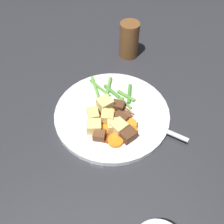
# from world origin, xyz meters

# --- Properties ---
(ground_plane) EXTENTS (3.00, 3.00, 0.00)m
(ground_plane) POSITION_xyz_m (0.00, 0.00, 0.00)
(ground_plane) COLOR #2D2D33
(dinner_plate) EXTENTS (0.27, 0.27, 0.01)m
(dinner_plate) POSITION_xyz_m (0.00, 0.00, 0.01)
(dinner_plate) COLOR white
(dinner_plate) RESTS_ON ground_plane
(stew_sauce) EXTENTS (0.11, 0.11, 0.00)m
(stew_sauce) POSITION_xyz_m (0.04, -0.01, 0.01)
(stew_sauce) COLOR brown
(stew_sauce) RESTS_ON dinner_plate
(carrot_slice_0) EXTENTS (0.04, 0.04, 0.01)m
(carrot_slice_0) POSITION_xyz_m (0.05, 0.03, 0.02)
(carrot_slice_0) COLOR orange
(carrot_slice_0) RESTS_ON dinner_plate
(carrot_slice_1) EXTENTS (0.05, 0.05, 0.01)m
(carrot_slice_1) POSITION_xyz_m (0.08, -0.01, 0.02)
(carrot_slice_1) COLOR orange
(carrot_slice_1) RESTS_ON dinner_plate
(carrot_slice_2) EXTENTS (0.04, 0.04, 0.01)m
(carrot_slice_2) POSITION_xyz_m (0.05, -0.03, 0.02)
(carrot_slice_2) COLOR orange
(carrot_slice_2) RESTS_ON dinner_plate
(carrot_slice_3) EXTENTS (0.04, 0.04, 0.01)m
(carrot_slice_3) POSITION_xyz_m (0.07, 0.03, 0.02)
(carrot_slice_3) COLOR orange
(carrot_slice_3) RESTS_ON dinner_plate
(carrot_slice_4) EXTENTS (0.04, 0.04, 0.01)m
(carrot_slice_4) POSITION_xyz_m (0.01, -0.01, 0.02)
(carrot_slice_4) COLOR orange
(carrot_slice_4) RESTS_ON dinner_plate
(potato_chunk_0) EXTENTS (0.03, 0.04, 0.03)m
(potato_chunk_0) POSITION_xyz_m (0.04, -0.05, 0.03)
(potato_chunk_0) COLOR #E5CC7A
(potato_chunk_0) RESTS_ON dinner_plate
(potato_chunk_1) EXTENTS (0.04, 0.04, 0.03)m
(potato_chunk_1) POSITION_xyz_m (0.02, -0.02, 0.03)
(potato_chunk_1) COLOR #DBBC6B
(potato_chunk_1) RESTS_ON dinner_plate
(potato_chunk_2) EXTENTS (0.04, 0.04, 0.03)m
(potato_chunk_2) POSITION_xyz_m (-0.01, -0.01, 0.03)
(potato_chunk_2) COLOR #E5CC7A
(potato_chunk_2) RESTS_ON dinner_plate
(potato_chunk_3) EXTENTS (0.03, 0.03, 0.02)m
(potato_chunk_3) POSITION_xyz_m (0.05, -0.01, 0.03)
(potato_chunk_3) COLOR #DBBC6B
(potato_chunk_3) RESTS_ON dinner_plate
(potato_chunk_4) EXTENTS (0.03, 0.03, 0.03)m
(potato_chunk_4) POSITION_xyz_m (0.01, -0.05, 0.03)
(potato_chunk_4) COLOR #DBBC6B
(potato_chunk_4) RESTS_ON dinner_plate
(potato_chunk_5) EXTENTS (0.04, 0.04, 0.03)m
(potato_chunk_5) POSITION_xyz_m (0.06, -0.00, 0.03)
(potato_chunk_5) COLOR #E5CC7A
(potato_chunk_5) RESTS_ON dinner_plate
(meat_chunk_0) EXTENTS (0.03, 0.04, 0.02)m
(meat_chunk_0) POSITION_xyz_m (-0.01, 0.02, 0.02)
(meat_chunk_0) COLOR #56331E
(meat_chunk_0) RESTS_ON dinner_plate
(meat_chunk_1) EXTENTS (0.04, 0.04, 0.02)m
(meat_chunk_1) POSITION_xyz_m (0.08, 0.01, 0.02)
(meat_chunk_1) COLOR #56331E
(meat_chunk_1) RESTS_ON dinner_plate
(meat_chunk_2) EXTENTS (0.04, 0.04, 0.02)m
(meat_chunk_2) POSITION_xyz_m (0.04, 0.01, 0.02)
(meat_chunk_2) COLOR #56331E
(meat_chunk_2) RESTS_ON dinner_plate
(meat_chunk_3) EXTENTS (0.02, 0.02, 0.02)m
(meat_chunk_3) POSITION_xyz_m (0.03, 0.03, 0.02)
(meat_chunk_3) COLOR brown
(meat_chunk_3) RESTS_ON dinner_plate
(meat_chunk_4) EXTENTS (0.03, 0.03, 0.02)m
(meat_chunk_4) POSITION_xyz_m (0.06, -0.05, 0.02)
(meat_chunk_4) COLOR brown
(meat_chunk_4) RESTS_ON dinner_plate
(green_bean_0) EXTENTS (0.05, 0.03, 0.01)m
(green_bean_0) POSITION_xyz_m (-0.02, 0.04, 0.02)
(green_bean_0) COLOR #599E38
(green_bean_0) RESTS_ON dinner_plate
(green_bean_1) EXTENTS (0.06, 0.03, 0.01)m
(green_bean_1) POSITION_xyz_m (-0.08, 0.01, 0.02)
(green_bean_1) COLOR #66AD42
(green_bean_1) RESTS_ON dinner_plate
(green_bean_2) EXTENTS (0.07, 0.04, 0.01)m
(green_bean_2) POSITION_xyz_m (-0.08, -0.01, 0.02)
(green_bean_2) COLOR #599E38
(green_bean_2) RESTS_ON dinner_plate
(green_bean_3) EXTENTS (0.03, 0.06, 0.01)m
(green_bean_3) POSITION_xyz_m (-0.02, -0.00, 0.02)
(green_bean_3) COLOR #599E38
(green_bean_3) RESTS_ON dinner_plate
(green_bean_4) EXTENTS (0.08, 0.01, 0.01)m
(green_bean_4) POSITION_xyz_m (-0.09, -0.02, 0.02)
(green_bean_4) COLOR #66AD42
(green_bean_4) RESTS_ON dinner_plate
(green_bean_5) EXTENTS (0.07, 0.05, 0.01)m
(green_bean_5) POSITION_xyz_m (-0.00, 0.02, 0.02)
(green_bean_5) COLOR #599E38
(green_bean_5) RESTS_ON dinner_plate
(green_bean_6) EXTENTS (0.05, 0.03, 0.01)m
(green_bean_6) POSITION_xyz_m (-0.06, 0.02, 0.02)
(green_bean_6) COLOR #4C8E33
(green_bean_6) RESTS_ON dinner_plate
(green_bean_7) EXTENTS (0.06, 0.03, 0.01)m
(green_bean_7) POSITION_xyz_m (-0.04, 0.06, 0.02)
(green_bean_7) COLOR #4C8E33
(green_bean_7) RESTS_ON dinner_plate
(green_bean_8) EXTENTS (0.05, 0.04, 0.01)m
(green_bean_8) POSITION_xyz_m (-0.04, 0.05, 0.02)
(green_bean_8) COLOR #599E38
(green_bean_8) RESTS_ON dinner_plate
(fork) EXTENTS (0.13, 0.14, 0.00)m
(fork) POSITION_xyz_m (0.06, 0.07, 0.01)
(fork) COLOR silver
(fork) RESTS_ON dinner_plate
(pepper_mill) EXTENTS (0.05, 0.05, 0.10)m
(pepper_mill) POSITION_xyz_m (-0.21, 0.11, 0.05)
(pepper_mill) COLOR brown
(pepper_mill) RESTS_ON ground_plane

